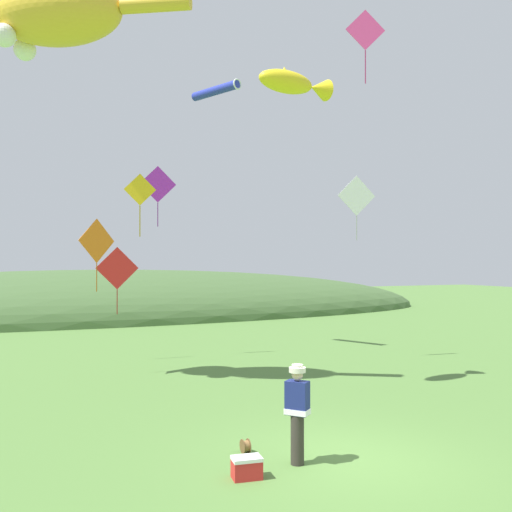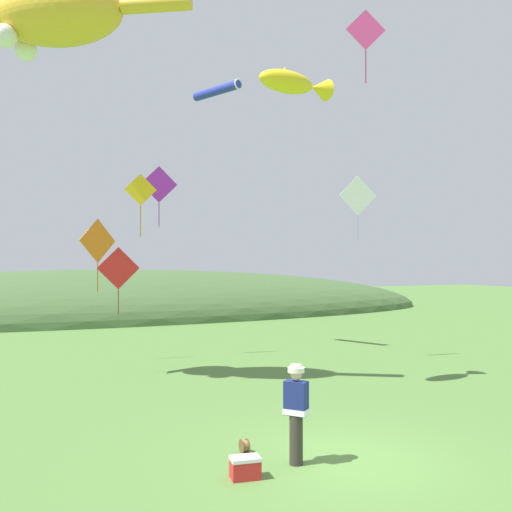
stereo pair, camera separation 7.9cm
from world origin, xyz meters
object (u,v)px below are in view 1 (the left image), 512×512
Objects in this scene: kite_giant_cat at (42,15)px; kite_fish_windsock at (294,83)px; festival_attendant at (297,411)px; kite_diamond_orange at (97,241)px; kite_diamond_pink at (365,31)px; kite_diamond_violet at (158,185)px; kite_diamond_gold at (140,191)px; kite_diamond_red at (117,269)px; kite_tube_streamer at (216,91)px; kite_spool at (245,446)px; kite_diamond_white at (357,196)px; picnic_cooler at (247,468)px.

kite_fish_windsock is (6.51, -3.05, -2.02)m from kite_giant_cat.
festival_attendant is 0.77× the size of kite_diamond_orange.
kite_fish_windsock is 2.35m from kite_diamond_pink.
kite_diamond_gold is at bearing -109.71° from kite_diamond_violet.
kite_diamond_red is 1.34× the size of kite_diamond_gold.
kite_tube_streamer reaches higher than kite_fish_windsock.
kite_diamond_red is at bearing 92.48° from kite_spool.
festival_attendant is 0.70× the size of kite_tube_streamer.
kite_diamond_orange is 2.68m from kite_diamond_gold.
kite_fish_windsock is 6.12m from kite_diamond_white.
kite_giant_cat is 3.41× the size of kite_diamond_gold.
kite_diamond_violet is (1.48, 12.21, 6.31)m from picnic_cooler.
kite_spool is 0.14× the size of kite_diamond_gold.
kite_diamond_gold is at bearing 99.67° from festival_attendant.
kite_diamond_violet is at bearing 114.07° from kite_diamond_pink.
kite_diamond_white is at bearing -22.32° from kite_diamond_red.
kite_diamond_pink is (1.43, -1.43, 1.18)m from kite_fish_windsock.
festival_attendant is 0.97× the size of kite_diamond_gold.
festival_attendant is at bearing -129.03° from kite_diamond_white.
kite_giant_cat is (-3.88, 8.27, 9.70)m from festival_attendant.
festival_attendant is at bearing 13.06° from picnic_cooler.
kite_diamond_violet is 9.56m from kite_diamond_pink.
kite_fish_windsock is 7.75m from kite_diamond_orange.
festival_attendant is 12.22m from kite_diamond_red.
picnic_cooler is 11.65m from kite_diamond_pink.
kite_diamond_red is at bearing 90.07° from picnic_cooler.
kite_spool is at bearing -148.57° from kite_diamond_pink.
kite_giant_cat is 2.61× the size of kite_diamond_white.
kite_diamond_pink reaches higher than kite_spool.
kite_diamond_pink reaches higher than kite_diamond_violet.
kite_diamond_white is 1.30× the size of kite_diamond_gold.
kite_diamond_pink is at bearing -42.20° from kite_diamond_orange.
kite_spool is 0.11× the size of kite_diamond_orange.
kite_diamond_orange reaches higher than kite_diamond_red.
picnic_cooler is 10.73m from kite_fish_windsock.
kite_fish_windsock reaches higher than kite_diamond_orange.
kite_tube_streamer is at bearing 73.03° from kite_spool.
kite_giant_cat is 9.16m from kite_diamond_pink.
kite_diamond_gold is (-1.25, 7.35, 4.71)m from festival_attendant.
kite_diamond_violet is at bearing 88.07° from festival_attendant.
kite_tube_streamer is at bearing 133.53° from kite_diamond_white.
kite_diamond_red is at bearing 66.84° from kite_diamond_orange.
kite_diamond_red is (-3.72, 6.72, -5.28)m from kite_fish_windsock.
kite_diamond_violet is at bearing 70.29° from kite_diamond_gold.
kite_giant_cat is at bearing -146.62° from kite_tube_streamer.
picnic_cooler is at bearing -107.39° from kite_tube_streamer.
kite_diamond_pink is at bearing -83.36° from kite_tube_streamer.
kite_fish_windsock is 7.42m from kite_diamond_violet.
festival_attendant is at bearing -77.03° from kite_diamond_orange.
kite_diamond_white is (8.07, 8.87, 5.83)m from picnic_cooler.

